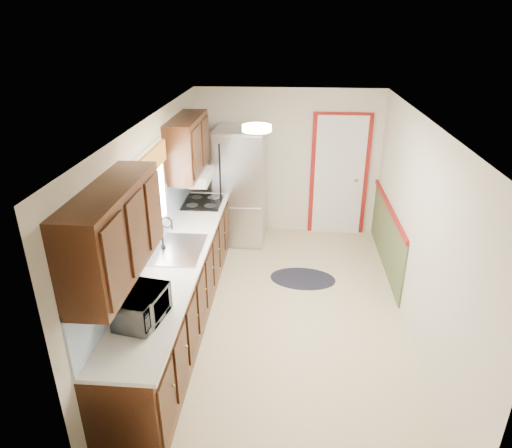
# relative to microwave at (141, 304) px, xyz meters

# --- Properties ---
(room_shell) EXTENTS (3.20, 5.20, 2.52)m
(room_shell) POSITION_rel_microwave_xyz_m (1.20, 1.55, 0.09)
(room_shell) COLOR beige
(room_shell) RESTS_ON ground
(kitchen_run) EXTENTS (0.63, 4.00, 2.20)m
(kitchen_run) POSITION_rel_microwave_xyz_m (-0.04, 1.25, -0.30)
(kitchen_run) COLOR black
(kitchen_run) RESTS_ON ground
(back_wall_trim) EXTENTS (1.12, 2.30, 2.08)m
(back_wall_trim) POSITION_rel_microwave_xyz_m (2.19, 3.76, -0.22)
(back_wall_trim) COLOR maroon
(back_wall_trim) RESTS_ON ground
(ceiling_fixture) EXTENTS (0.30, 0.30, 0.06)m
(ceiling_fixture) POSITION_rel_microwave_xyz_m (0.90, 1.35, 1.25)
(ceiling_fixture) COLOR #FFD88C
(ceiling_fixture) RESTS_ON room_shell
(microwave) EXTENTS (0.36, 0.55, 0.34)m
(microwave) POSITION_rel_microwave_xyz_m (0.00, 0.00, 0.00)
(microwave) COLOR white
(microwave) RESTS_ON kitchen_run
(refrigerator) EXTENTS (0.79, 0.78, 1.85)m
(refrigerator) POSITION_rel_microwave_xyz_m (0.46, 3.60, -0.19)
(refrigerator) COLOR #B7B7BC
(refrigerator) RESTS_ON ground
(rug) EXTENTS (0.96, 0.66, 0.01)m
(rug) POSITION_rel_microwave_xyz_m (1.47, 2.37, -1.11)
(rug) COLOR black
(rug) RESTS_ON ground
(cooktop) EXTENTS (0.53, 0.64, 0.02)m
(cooktop) POSITION_rel_microwave_xyz_m (0.01, 2.82, -0.16)
(cooktop) COLOR black
(cooktop) RESTS_ON kitchen_run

